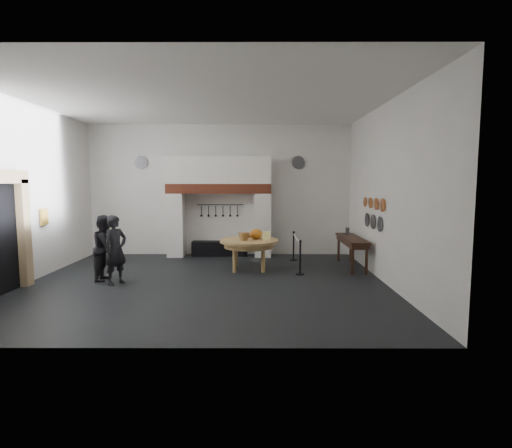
{
  "coord_description": "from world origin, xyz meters",
  "views": [
    {
      "loc": [
        1.3,
        -9.87,
        2.53
      ],
      "look_at": [
        1.26,
        1.35,
        1.35
      ],
      "focal_mm": 28.0,
      "sensor_mm": 36.0,
      "label": 1
    }
  ],
  "objects_px": {
    "work_table": "(249,241)",
    "barrier_post_far": "(294,247)",
    "visitor_near": "(116,250)",
    "iron_range": "(220,248)",
    "side_table": "(352,238)",
    "barrier_post_near": "(300,258)",
    "visitor_far": "(106,248)"
  },
  "relations": [
    {
      "from": "iron_range",
      "to": "visitor_near",
      "type": "xyz_separation_m",
      "value": [
        -2.23,
        -3.83,
        0.61
      ]
    },
    {
      "from": "visitor_near",
      "to": "barrier_post_far",
      "type": "height_order",
      "value": "visitor_near"
    },
    {
      "from": "work_table",
      "to": "visitor_far",
      "type": "xyz_separation_m",
      "value": [
        -3.68,
        -1.26,
        0.0
      ]
    },
    {
      "from": "work_table",
      "to": "visitor_near",
      "type": "distance_m",
      "value": 3.68
    },
    {
      "from": "iron_range",
      "to": "work_table",
      "type": "distance_m",
      "value": 2.49
    },
    {
      "from": "barrier_post_near",
      "to": "side_table",
      "type": "bearing_deg",
      "value": 30.02
    },
    {
      "from": "barrier_post_near",
      "to": "barrier_post_far",
      "type": "bearing_deg",
      "value": 90.0
    },
    {
      "from": "visitor_near",
      "to": "barrier_post_near",
      "type": "distance_m",
      "value": 4.82
    },
    {
      "from": "work_table",
      "to": "barrier_post_far",
      "type": "xyz_separation_m",
      "value": [
        1.41,
        1.36,
        -0.39
      ]
    },
    {
      "from": "barrier_post_far",
      "to": "side_table",
      "type": "bearing_deg",
      "value": -32.94
    },
    {
      "from": "work_table",
      "to": "side_table",
      "type": "distance_m",
      "value": 3.06
    },
    {
      "from": "iron_range",
      "to": "side_table",
      "type": "xyz_separation_m",
      "value": [
        4.1,
        -1.87,
        0.62
      ]
    },
    {
      "from": "side_table",
      "to": "barrier_post_far",
      "type": "xyz_separation_m",
      "value": [
        -1.63,
        1.06,
        -0.42
      ]
    },
    {
      "from": "visitor_near",
      "to": "visitor_far",
      "type": "xyz_separation_m",
      "value": [
        -0.4,
        0.4,
        -0.02
      ]
    },
    {
      "from": "visitor_near",
      "to": "iron_range",
      "type": "bearing_deg",
      "value": 2.78
    },
    {
      "from": "iron_range",
      "to": "work_table",
      "type": "xyz_separation_m",
      "value": [
        1.06,
        -2.17,
        0.59
      ]
    },
    {
      "from": "work_table",
      "to": "iron_range",
      "type": "bearing_deg",
      "value": 115.88
    },
    {
      "from": "work_table",
      "to": "visitor_far",
      "type": "bearing_deg",
      "value": -161.11
    },
    {
      "from": "iron_range",
      "to": "visitor_far",
      "type": "bearing_deg",
      "value": -127.41
    },
    {
      "from": "work_table",
      "to": "barrier_post_far",
      "type": "height_order",
      "value": "barrier_post_far"
    },
    {
      "from": "side_table",
      "to": "barrier_post_near",
      "type": "relative_size",
      "value": 2.44
    },
    {
      "from": "work_table",
      "to": "visitor_near",
      "type": "height_order",
      "value": "visitor_near"
    },
    {
      "from": "work_table",
      "to": "barrier_post_near",
      "type": "height_order",
      "value": "barrier_post_near"
    },
    {
      "from": "barrier_post_near",
      "to": "barrier_post_far",
      "type": "relative_size",
      "value": 1.0
    },
    {
      "from": "visitor_far",
      "to": "barrier_post_far",
      "type": "bearing_deg",
      "value": -64.36
    },
    {
      "from": "iron_range",
      "to": "barrier_post_far",
      "type": "distance_m",
      "value": 2.61
    },
    {
      "from": "iron_range",
      "to": "side_table",
      "type": "distance_m",
      "value": 4.55
    },
    {
      "from": "side_table",
      "to": "visitor_far",
      "type": "bearing_deg",
      "value": -166.95
    },
    {
      "from": "work_table",
      "to": "barrier_post_near",
      "type": "distance_m",
      "value": 1.6
    },
    {
      "from": "iron_range",
      "to": "barrier_post_far",
      "type": "relative_size",
      "value": 2.11
    },
    {
      "from": "work_table",
      "to": "visitor_near",
      "type": "bearing_deg",
      "value": -153.17
    },
    {
      "from": "work_table",
      "to": "barrier_post_near",
      "type": "relative_size",
      "value": 1.88
    }
  ]
}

